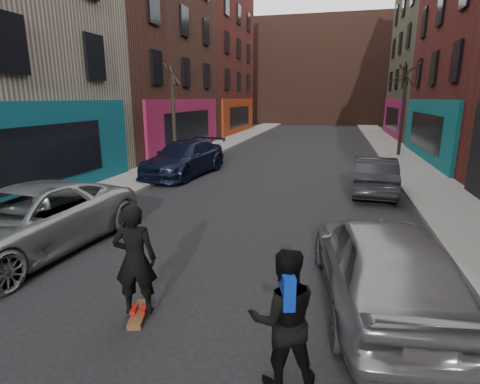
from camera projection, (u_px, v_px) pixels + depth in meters
The scene contains 13 objects.
sidewalk_left at pixel (232, 140), 32.04m from camera, with size 2.50×84.00×0.13m, color gray.
sidewalk_right at pixel (387, 144), 29.06m from camera, with size 2.50×84.00×0.13m, color gray.
buildings_left at pixel (16, 1), 18.59m from camera, with size 12.00×56.00×16.50m, color #531D17.
building_far at pixel (322, 73), 53.29m from camera, with size 40.00×10.00×14.00m, color #47281E.
tree_left_far at pixel (173, 102), 19.93m from camera, with size 2.00×2.00×6.50m, color black, non-canonical shape.
tree_right_far at pixel (404, 99), 22.59m from camera, with size 2.00×2.00×6.80m, color black, non-canonical shape.
parked_left_far at pixel (26, 221), 8.74m from camera, with size 2.63×5.71×1.59m, color gray.
parked_left_end at pixel (184, 158), 17.76m from camera, with size 2.25×5.54×1.61m, color black.
parked_right_far at pixel (381, 262), 6.47m from camera, with size 1.97×4.88×1.66m, color gray.
parked_right_end at pixel (374, 175), 14.38m from camera, with size 1.50×4.31×1.42m, color black.
skateboard at pixel (139, 314), 6.32m from camera, with size 0.22×0.80×0.10m, color brown.
skateboarder at pixel (135, 260), 6.08m from camera, with size 0.69×0.45×1.89m, color black.
pedestrian at pixel (283, 318), 4.67m from camera, with size 1.07×0.95×1.85m.
Camera 1 is at (2.29, -1.00, 3.60)m, focal length 28.00 mm.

